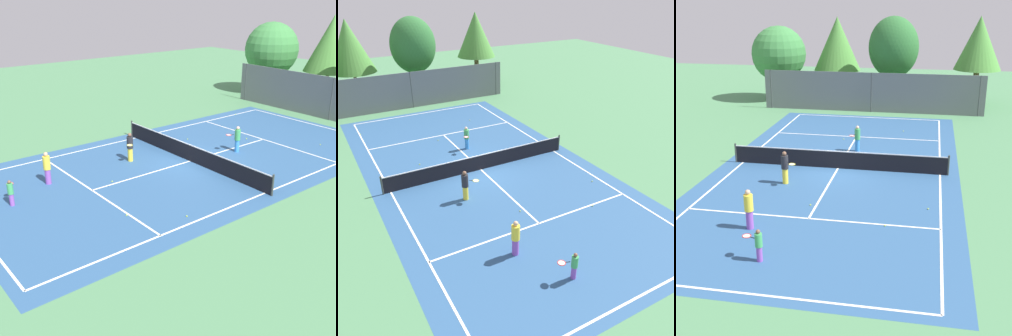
% 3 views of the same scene
% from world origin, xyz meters
% --- Properties ---
extents(ground_plane, '(80.00, 80.00, 0.00)m').
position_xyz_m(ground_plane, '(0.00, 0.00, 0.00)').
color(ground_plane, '#4C8456').
extents(court_surface, '(13.00, 25.00, 0.01)m').
position_xyz_m(court_surface, '(0.00, 0.00, 0.00)').
color(court_surface, '#2D5684').
rests_on(court_surface, ground_plane).
extents(tennis_net, '(11.90, 0.10, 1.10)m').
position_xyz_m(tennis_net, '(0.00, 0.00, 0.51)').
color(tennis_net, '#333833').
rests_on(tennis_net, ground_plane).
extents(perimeter_fence, '(18.00, 0.12, 3.20)m').
position_xyz_m(perimeter_fence, '(0.00, 14.00, 1.60)').
color(perimeter_fence, slate).
rests_on(perimeter_fence, ground_plane).
extents(tree_0, '(4.27, 4.27, 7.31)m').
position_xyz_m(tree_0, '(-3.87, 19.32, 4.93)').
color(tree_0, brown).
rests_on(tree_0, ground_plane).
extents(tree_1, '(4.89, 4.89, 6.56)m').
position_xyz_m(tree_1, '(-8.92, 17.72, 4.11)').
color(tree_1, brown).
rests_on(tree_1, ground_plane).
extents(tree_2, '(3.98, 3.98, 7.48)m').
position_xyz_m(tree_2, '(8.49, 18.36, 5.23)').
color(tree_2, brown).
rests_on(tree_2, ground_plane).
extents(tree_3, '(4.24, 3.65, 7.46)m').
position_xyz_m(tree_3, '(1.43, 17.07, 4.90)').
color(tree_3, brown).
rests_on(tree_3, ground_plane).
extents(player_0, '(0.64, 0.91, 1.60)m').
position_xyz_m(player_0, '(0.54, 3.27, 0.83)').
color(player_0, '#388CD8').
rests_on(player_0, ground_plane).
extents(player_1, '(0.89, 0.74, 1.68)m').
position_xyz_m(player_1, '(-2.16, -2.67, 0.87)').
color(player_1, yellow).
rests_on(player_1, ground_plane).
extents(player_2, '(0.85, 0.52, 1.24)m').
position_xyz_m(player_2, '(-0.87, -10.03, 0.65)').
color(player_2, purple).
rests_on(player_2, ground_plane).
extents(player_3, '(0.36, 0.36, 1.69)m').
position_xyz_m(player_3, '(-2.10, -7.71, 0.87)').
color(player_3, purple).
rests_on(player_3, ground_plane).
extents(tennis_ball_0, '(0.07, 0.07, 0.07)m').
position_xyz_m(tennis_ball_0, '(-0.72, 5.59, 0.03)').
color(tennis_ball_0, '#CCE533').
rests_on(tennis_ball_0, ground_plane).
extents(tennis_ball_1, '(0.07, 0.07, 0.07)m').
position_xyz_m(tennis_ball_1, '(3.25, -6.52, 0.03)').
color(tennis_ball_1, '#CCE533').
rests_on(tennis_ball_1, ground_plane).
extents(tennis_ball_2, '(0.07, 0.07, 0.07)m').
position_xyz_m(tennis_ball_2, '(-0.26, -5.08, 0.03)').
color(tennis_ball_2, '#CCE533').
rests_on(tennis_ball_2, ground_plane).
extents(tennis_ball_3, '(0.07, 0.07, 0.07)m').
position_xyz_m(tennis_ball_3, '(-3.08, 2.48, 0.03)').
color(tennis_ball_3, '#CCE533').
rests_on(tennis_ball_3, ground_plane).
extents(tennis_ball_4, '(0.07, 0.07, 0.07)m').
position_xyz_m(tennis_ball_4, '(3.03, 8.33, 0.03)').
color(tennis_ball_4, '#CCE533').
rests_on(tennis_ball_4, ground_plane).
extents(tennis_ball_5, '(0.07, 0.07, 0.07)m').
position_xyz_m(tennis_ball_5, '(4.96, -4.54, 0.03)').
color(tennis_ball_5, '#CCE533').
rests_on(tennis_ball_5, ground_plane).
extents(tennis_ball_6, '(0.07, 0.07, 0.07)m').
position_xyz_m(tennis_ball_6, '(-5.43, 9.54, 0.03)').
color(tennis_ball_6, '#CCE533').
rests_on(tennis_ball_6, ground_plane).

